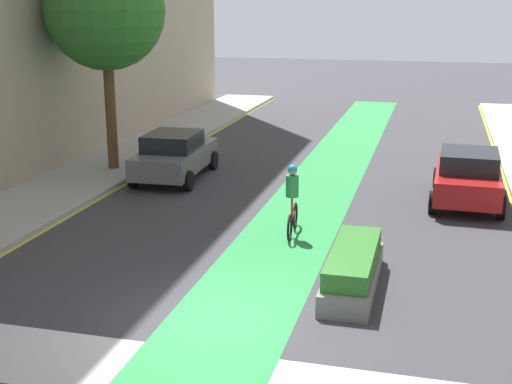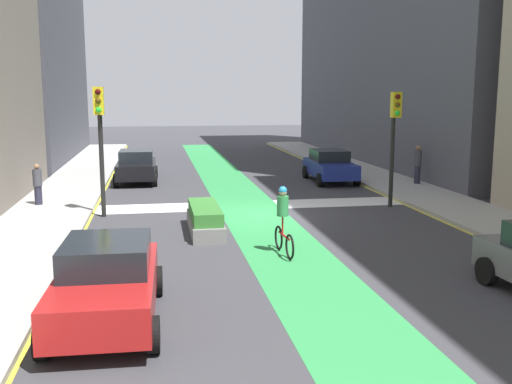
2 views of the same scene
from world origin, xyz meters
The scene contains 16 objects.
ground_plane centered at (0.00, 0.00, 0.00)m, with size 120.00×120.00×0.00m, color #38383D.
bike_lane_paint centered at (0.18, 0.00, 0.00)m, with size 2.40×60.00×0.01m, color #2D8C47.
crosswalk_band centered at (0.00, -2.00, 0.00)m, with size 12.00×1.80×0.01m, color silver.
sidewalk_left centered at (-7.50, 0.00, 0.07)m, with size 3.00×60.00×0.15m, color #9E9E99.
curb_stripe_left centered at (-6.00, 0.00, 0.01)m, with size 0.16×60.00×0.01m, color yellow.
sidewalk_right centered at (7.50, 0.00, 0.07)m, with size 3.00×60.00×0.15m, color #9E9E99.
curb_stripe_right centered at (6.00, 0.00, 0.01)m, with size 0.16×60.00×0.01m, color yellow.
traffic_signal_near_right centered at (5.53, -0.61, 3.18)m, with size 0.35×0.52×4.56m.
traffic_signal_near_left centered at (-5.25, -0.65, 3.07)m, with size 0.35×0.52×4.39m.
car_red_right_far centered at (4.65, 9.40, 0.80)m, with size 2.12×4.25×1.57m.
car_black_right_near centered at (4.60, -8.97, 0.80)m, with size 2.07×4.22×1.57m.
car_blue_left_near centered at (-4.85, -7.52, 0.80)m, with size 2.10×4.24×1.57m.
cyclist_in_lane centered at (0.29, 5.15, 0.97)m, with size 0.32×1.73×1.86m.
pedestrian_sidewalk_left_a centered at (-8.45, -5.31, 1.08)m, with size 0.34×0.34×1.81m.
pedestrian_sidewalk_right_b centered at (8.11, -2.75, 0.94)m, with size 0.34×0.34×1.56m.
median_planter centered at (2.18, 2.23, 0.40)m, with size 0.98×3.36×0.85m.
Camera 2 is at (3.68, 20.52, 4.34)m, focal length 41.49 mm.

